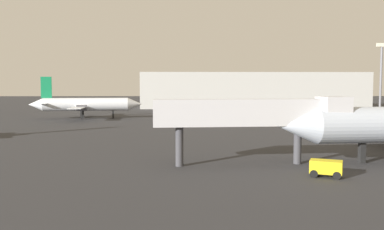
{
  "coord_description": "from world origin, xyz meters",
  "views": [
    {
      "loc": [
        -4.04,
        -10.95,
        6.98
      ],
      "look_at": [
        -2.72,
        52.2,
        2.54
      ],
      "focal_mm": 36.97,
      "sensor_mm": 36.0,
      "label": 1
    }
  ],
  "objects": [
    {
      "name": "terminal_building",
      "position": [
        19.4,
        124.18,
        5.92
      ],
      "size": [
        74.82,
        18.6,
        11.84
      ],
      "primitive_type": "cube",
      "color": "#B7B7B2",
      "rests_on": "ground_plane"
    },
    {
      "name": "baggage_cart",
      "position": [
        7.04,
        19.2,
        0.76
      ],
      "size": [
        2.72,
        2.18,
        1.3
      ],
      "rotation": [
        0.0,
        0.0,
        2.72
      ],
      "color": "gold",
      "rests_on": "ground_plane"
    },
    {
      "name": "airplane_distant",
      "position": [
        -25.91,
        77.07,
        3.19
      ],
      "size": [
        24.76,
        21.54,
        9.28
      ],
      "rotation": [
        0.0,
        0.0,
        0.11
      ],
      "color": "silver",
      "rests_on": "ground_plane"
    },
    {
      "name": "jet_bridge",
      "position": [
        2.96,
        24.26,
        4.6
      ],
      "size": [
        17.74,
        3.62,
        6.13
      ],
      "rotation": [
        0.0,
        0.0,
        0.08
      ],
      "color": "silver",
      "rests_on": "ground_plane"
    },
    {
      "name": "light_mast_right",
      "position": [
        40.73,
        78.1,
        9.69
      ],
      "size": [
        2.4,
        0.5,
        16.92
      ],
      "color": "slate",
      "rests_on": "ground_plane"
    }
  ]
}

